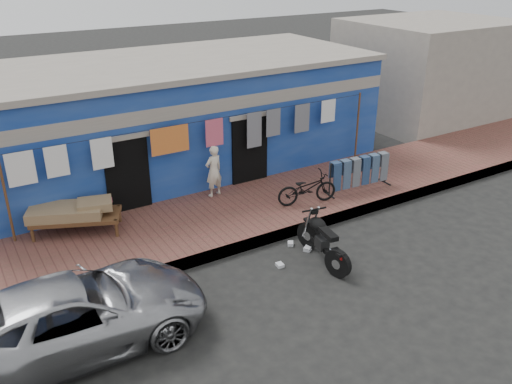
{
  "coord_description": "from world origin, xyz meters",
  "views": [
    {
      "loc": [
        -5.91,
        -7.7,
        6.27
      ],
      "look_at": [
        0.0,
        2.0,
        1.15
      ],
      "focal_mm": 38.0,
      "sensor_mm": 36.0,
      "label": 1
    }
  ],
  "objects_px": {
    "motorcycle": "(323,240)",
    "jeans_rack": "(359,173)",
    "charpoy": "(77,218)",
    "car": "(74,314)",
    "seated_person": "(214,171)",
    "bicycle": "(307,185)"
  },
  "relations": [
    {
      "from": "bicycle",
      "to": "charpoy",
      "type": "height_order",
      "value": "bicycle"
    },
    {
      "from": "car",
      "to": "bicycle",
      "type": "bearing_deg",
      "value": -71.11
    },
    {
      "from": "charpoy",
      "to": "jeans_rack",
      "type": "xyz_separation_m",
      "value": [
        7.18,
        -1.53,
        0.13
      ]
    },
    {
      "from": "bicycle",
      "to": "motorcycle",
      "type": "xyz_separation_m",
      "value": [
        -1.14,
        -2.16,
        -0.23
      ]
    },
    {
      "from": "car",
      "to": "bicycle",
      "type": "relative_size",
      "value": 2.95
    },
    {
      "from": "seated_person",
      "to": "bicycle",
      "type": "bearing_deg",
      "value": 125.49
    },
    {
      "from": "car",
      "to": "bicycle",
      "type": "height_order",
      "value": "car"
    },
    {
      "from": "charpoy",
      "to": "jeans_rack",
      "type": "bearing_deg",
      "value": -12.06
    },
    {
      "from": "bicycle",
      "to": "jeans_rack",
      "type": "distance_m",
      "value": 1.73
    },
    {
      "from": "motorcycle",
      "to": "jeans_rack",
      "type": "distance_m",
      "value": 3.6
    },
    {
      "from": "car",
      "to": "seated_person",
      "type": "xyz_separation_m",
      "value": [
        4.64,
        3.84,
        0.29
      ]
    },
    {
      "from": "charpoy",
      "to": "motorcycle",
      "type": "bearing_deg",
      "value": -40.62
    },
    {
      "from": "seated_person",
      "to": "bicycle",
      "type": "relative_size",
      "value": 0.88
    },
    {
      "from": "motorcycle",
      "to": "charpoy",
      "type": "bearing_deg",
      "value": 148.59
    },
    {
      "from": "jeans_rack",
      "to": "charpoy",
      "type": "bearing_deg",
      "value": 167.94
    },
    {
      "from": "car",
      "to": "seated_person",
      "type": "distance_m",
      "value": 6.03
    },
    {
      "from": "car",
      "to": "charpoy",
      "type": "height_order",
      "value": "car"
    },
    {
      "from": "car",
      "to": "jeans_rack",
      "type": "relative_size",
      "value": 2.31
    },
    {
      "from": "car",
      "to": "motorcycle",
      "type": "distance_m",
      "value": 5.3
    },
    {
      "from": "car",
      "to": "charpoy",
      "type": "xyz_separation_m",
      "value": [
        1.0,
        3.7,
        -0.05
      ]
    },
    {
      "from": "car",
      "to": "charpoy",
      "type": "bearing_deg",
      "value": -14.79
    },
    {
      "from": "motorcycle",
      "to": "seated_person",
      "type": "bearing_deg",
      "value": 109.06
    }
  ]
}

